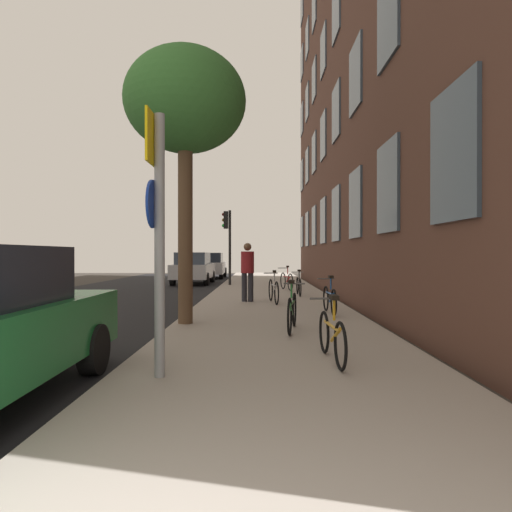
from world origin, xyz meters
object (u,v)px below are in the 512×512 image
object	(u,v)px
sign_post	(157,222)
bicycle_2	(330,299)
bicycle_3	(274,290)
bicycle_5	(287,280)
car_1	(193,268)
tree_near	(185,104)
car_2	(211,265)
bicycle_0	(332,335)
pedestrian_0	(248,268)
bicycle_1	(292,311)
traffic_light	(228,234)
bicycle_4	(299,285)

from	to	relation	value
sign_post	bicycle_2	world-z (taller)	sign_post
bicycle_3	bicycle_5	size ratio (longest dim) A/B	1.07
bicycle_2	car_1	distance (m)	13.46
tree_near	car_2	bearing A→B (deg)	94.64
bicycle_2	car_2	world-z (taller)	car_2
tree_near	bicycle_0	xyz separation A→B (m)	(2.49, -3.30, -4.17)
bicycle_3	car_1	xyz separation A→B (m)	(-3.82, 10.06, 0.35)
sign_post	car_2	bearing A→B (deg)	94.68
pedestrian_0	bicycle_5	bearing A→B (deg)	71.93
tree_near	bicycle_5	xyz separation A→B (m)	(2.61, 8.71, -4.14)
bicycle_0	car_1	xyz separation A→B (m)	(-4.37, 17.26, 0.38)
bicycle_3	car_2	bearing A→B (deg)	102.69
bicycle_3	pedestrian_0	size ratio (longest dim) A/B	0.98
tree_near	bicycle_1	distance (m)	4.75
bicycle_3	car_1	distance (m)	10.77
tree_near	bicycle_0	world-z (taller)	tree_near
bicycle_1	bicycle_3	xyz separation A→B (m)	(-0.20, 4.80, 0.00)
bicycle_5	traffic_light	bearing A→B (deg)	130.83
traffic_light	bicycle_1	xyz separation A→B (m)	(2.09, -12.57, -2.01)
bicycle_4	car_1	distance (m)	9.03
bicycle_5	pedestrian_0	bearing A→B (deg)	-108.07
tree_near	bicycle_4	distance (m)	8.09
bicycle_1	car_2	size ratio (longest dim) A/B	0.39
sign_post	bicycle_3	world-z (taller)	sign_post
bicycle_2	traffic_light	bearing A→B (deg)	107.28
pedestrian_0	car_1	size ratio (longest dim) A/B	0.41
sign_post	car_1	xyz separation A→B (m)	(-2.23, 18.04, -1.08)
traffic_light	bicycle_4	distance (m)	6.41
sign_post	bicycle_1	distance (m)	3.92
car_2	bicycle_1	bearing A→B (deg)	-79.69
bicycle_1	traffic_light	bearing A→B (deg)	99.45
car_1	car_2	bearing A→B (deg)	87.02
bicycle_2	bicycle_4	bearing A→B (deg)	93.85
bicycle_1	bicycle_5	bearing A→B (deg)	87.18
tree_near	bicycle_4	world-z (taller)	tree_near
bicycle_0	car_1	world-z (taller)	car_1
bicycle_5	bicycle_0	bearing A→B (deg)	-90.56
car_2	bicycle_5	bearing A→B (deg)	-68.90
traffic_light	bicycle_3	bearing A→B (deg)	-76.29
bicycle_3	bicycle_5	xyz separation A→B (m)	(0.67, 4.80, 0.00)
bicycle_0	car_2	world-z (taller)	car_2
bicycle_4	traffic_light	bearing A→B (deg)	117.87
tree_near	car_1	distance (m)	14.59
bicycle_0	bicycle_4	bearing A→B (deg)	87.65
sign_post	traffic_light	bearing A→B (deg)	91.10
bicycle_2	bicycle_0	bearing A→B (deg)	-98.49
bicycle_4	bicycle_5	size ratio (longest dim) A/B	0.98
car_2	bicycle_4	bearing A→B (deg)	-71.38
bicycle_3	pedestrian_0	xyz separation A→B (m)	(-0.77, 0.38, 0.63)
car_1	bicycle_0	bearing A→B (deg)	-75.78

